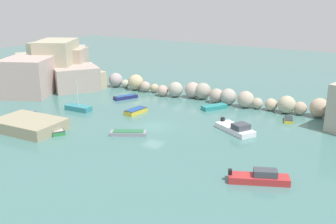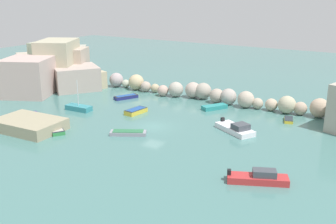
# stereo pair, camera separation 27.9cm
# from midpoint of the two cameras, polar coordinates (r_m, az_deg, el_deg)

# --- Properties ---
(cove_water) EXTENTS (160.00, 160.00, 0.00)m
(cove_water) POSITION_cam_midpoint_polar(r_m,az_deg,el_deg) (53.56, -2.25, -2.07)
(cove_water) COLOR #487974
(cove_water) RESTS_ON ground
(cliff_headland_left) EXTENTS (25.42, 23.90, 8.53)m
(cliff_headland_left) POSITION_cam_midpoint_polar(r_m,az_deg,el_deg) (79.18, -16.69, 5.81)
(cliff_headland_left) COLOR #BEA29A
(cliff_headland_left) RESTS_ON ground
(rock_breakwater) EXTENTS (41.63, 4.08, 2.79)m
(rock_breakwater) POSITION_cam_midpoint_polar(r_m,az_deg,el_deg) (65.50, 6.05, 2.56)
(rock_breakwater) COLOR #AD9D9E
(rock_breakwater) RESTS_ON ground
(stone_dock) EXTENTS (8.88, 6.13, 1.47)m
(stone_dock) POSITION_cam_midpoint_polar(r_m,az_deg,el_deg) (54.99, -19.24, -1.73)
(stone_dock) COLOR tan
(stone_dock) RESTS_ON ground
(moored_boat_0) EXTENTS (5.97, 4.77, 1.39)m
(moored_boat_0) POSITION_cam_midpoint_polar(r_m,az_deg,el_deg) (52.03, 9.48, -2.32)
(moored_boat_0) COLOR white
(moored_boat_0) RESTS_ON cove_water
(moored_boat_1) EXTENTS (4.63, 3.39, 0.53)m
(moored_boat_1) POSITION_cam_midpoint_polar(r_m,az_deg,el_deg) (50.71, -5.79, -2.97)
(moored_boat_1) COLOR gray
(moored_boat_1) RESTS_ON cove_water
(moored_boat_2) EXTENTS (2.00, 3.69, 0.71)m
(moored_boat_2) POSITION_cam_midpoint_polar(r_m,az_deg,el_deg) (59.16, -4.73, 0.13)
(moored_boat_2) COLOR gold
(moored_boat_2) RESTS_ON cove_water
(moored_boat_3) EXTENTS (5.86, 3.75, 1.33)m
(moored_boat_3) POSITION_cam_midpoint_polar(r_m,az_deg,el_deg) (39.43, 12.68, -9.06)
(moored_boat_3) COLOR red
(moored_boat_3) RESTS_ON cove_water
(moored_boat_4) EXTENTS (1.77, 2.72, 0.45)m
(moored_boat_4) POSITION_cam_midpoint_polar(r_m,az_deg,el_deg) (58.01, 16.58, -1.04)
(moored_boat_4) COLOR yellow
(moored_boat_4) RESTS_ON cove_water
(moored_boat_5) EXTENTS (4.12, 1.80, 4.66)m
(moored_boat_5) POSITION_cam_midpoint_polar(r_m,az_deg,el_deg) (61.95, -12.71, 0.57)
(moored_boat_5) COLOR teal
(moored_boat_5) RESTS_ON cove_water
(moored_boat_6) EXTENTS (2.92, 4.04, 0.58)m
(moored_boat_6) POSITION_cam_midpoint_polar(r_m,az_deg,el_deg) (60.56, -19.92, -0.54)
(moored_boat_6) COLOR navy
(moored_boat_6) RESTS_ON cove_water
(moored_boat_7) EXTENTS (3.30, 4.08, 0.62)m
(moored_boat_7) POSITION_cam_midpoint_polar(r_m,az_deg,el_deg) (61.58, 6.45, 0.71)
(moored_boat_7) COLOR teal
(moored_boat_7) RESTS_ON cove_water
(moored_boat_8) EXTENTS (3.44, 2.99, 0.54)m
(moored_boat_8) POSITION_cam_midpoint_polar(r_m,az_deg,el_deg) (53.28, -15.65, -2.51)
(moored_boat_8) COLOR #328846
(moored_boat_8) RESTS_ON cove_water
(moored_boat_9) EXTENTS (2.94, 4.15, 0.56)m
(moored_boat_9) POSITION_cam_midpoint_polar(r_m,az_deg,el_deg) (67.37, -6.15, 2.14)
(moored_boat_9) COLOR navy
(moored_boat_9) RESTS_ON cove_water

